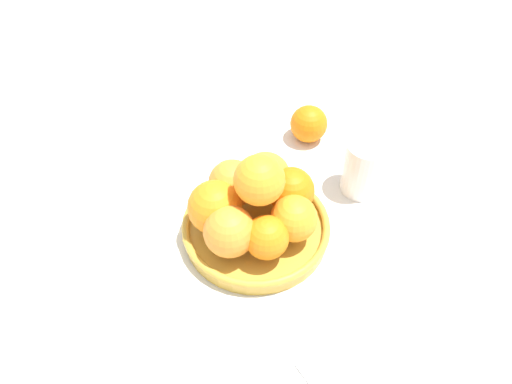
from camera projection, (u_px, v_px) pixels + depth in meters
ground_plane at (256, 234)px, 0.81m from camera, size 4.00×4.00×0.00m
fruit_bowl at (256, 228)px, 0.80m from camera, size 0.24×0.24×0.03m
orange_pile at (254, 201)px, 0.76m from camera, size 0.19×0.20×0.14m
stray_orange at (309, 124)px, 0.95m from camera, size 0.07×0.07×0.07m
drinking_glass at (365, 167)px, 0.85m from camera, size 0.07×0.07×0.10m
napkin_folded at (365, 377)px, 0.65m from camera, size 0.14×0.14×0.01m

